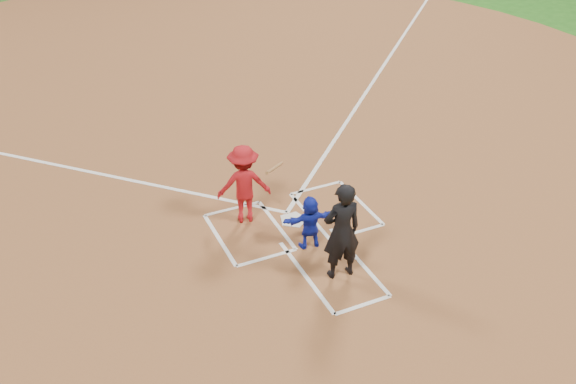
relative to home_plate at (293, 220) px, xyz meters
name	(u,v)px	position (x,y,z in m)	size (l,w,h in m)	color
ground	(293,221)	(0.00, 0.00, -0.02)	(120.00, 120.00, 0.00)	#1D5715
home_plate_dirt	(201,108)	(0.00, 6.00, -0.01)	(28.00, 28.00, 0.01)	brown
home_plate	(293,220)	(0.00, 0.00, 0.00)	(0.60, 0.60, 0.02)	silver
catcher	(310,222)	(-0.08, -0.90, 0.54)	(1.01, 0.32, 1.09)	#1626B9
umpire	(342,231)	(0.03, -1.90, 0.95)	(0.70, 0.46, 1.91)	black
chalk_markings	(209,118)	(0.00, 5.29, -0.01)	(28.35, 17.32, 0.01)	white
batter_at_plate	(244,184)	(-0.87, 0.45, 0.83)	(1.52, 0.91, 1.67)	#A71218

